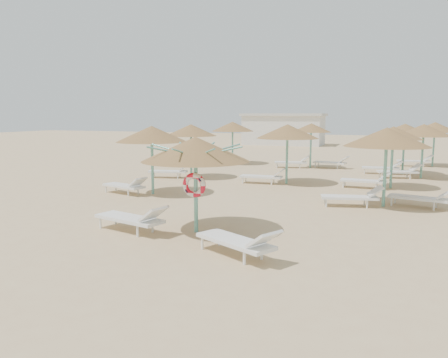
% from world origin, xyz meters
% --- Properties ---
extents(ground, '(120.00, 120.00, 0.00)m').
position_xyz_m(ground, '(0.00, 0.00, 0.00)').
color(ground, tan).
rests_on(ground, ground).
extents(main_palapa, '(2.87, 2.87, 2.57)m').
position_xyz_m(main_palapa, '(-0.19, 0.39, 2.23)').
color(main_palapa, '#65AF9F').
rests_on(main_palapa, ground).
extents(lounger_main_a, '(2.32, 1.20, 0.81)m').
position_xyz_m(lounger_main_a, '(-1.78, -0.22, 0.39)').
color(lounger_main_a, white).
rests_on(lounger_main_a, ground).
extents(lounger_main_b, '(2.20, 1.57, 0.78)m').
position_xyz_m(lounger_main_b, '(1.58, -1.19, 0.37)').
color(lounger_main_b, white).
rests_on(lounger_main_b, ground).
extents(palapa_field, '(19.61, 17.10, 2.72)m').
position_xyz_m(palapa_field, '(3.19, 10.87, 2.32)').
color(palapa_field, '#65AF9F').
rests_on(palapa_field, ground).
extents(service_hut, '(8.40, 4.40, 3.25)m').
position_xyz_m(service_hut, '(-6.00, 35.00, 1.64)').
color(service_hut, silver).
rests_on(service_hut, ground).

